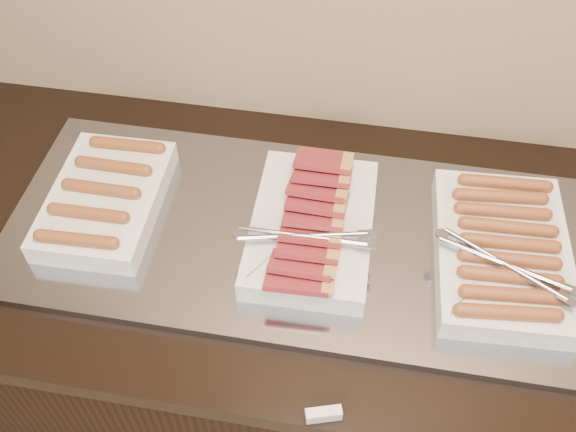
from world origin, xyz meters
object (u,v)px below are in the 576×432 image
object	(u,v)px
counter	(303,348)
dish_center	(311,226)
warming_tray	(304,237)
dish_left	(106,198)
dish_right	(502,252)

from	to	relation	value
counter	dish_center	world-z (taller)	dish_center
warming_tray	dish_center	bearing A→B (deg)	-15.95
counter	warming_tray	bearing A→B (deg)	180.00
counter	dish_left	bearing A→B (deg)	180.00
dish_right	counter	bearing A→B (deg)	176.37
dish_left	dish_center	size ratio (longest dim) A/B	0.88
counter	dish_center	xyz separation A→B (m)	(0.01, -0.00, 0.50)
dish_left	dish_center	distance (m)	0.42
counter	warming_tray	xyz separation A→B (m)	(-0.01, 0.00, 0.46)
dish_left	dish_right	xyz separation A→B (m)	(0.79, -0.00, 0.00)
dish_center	dish_right	size ratio (longest dim) A/B	0.97
dish_left	dish_right	size ratio (longest dim) A/B	0.85
dish_left	dish_center	world-z (taller)	dish_center
dish_left	warming_tray	bearing A→B (deg)	-1.27
dish_center	dish_right	bearing A→B (deg)	-0.94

